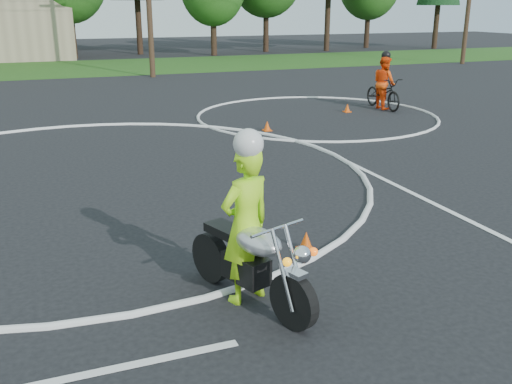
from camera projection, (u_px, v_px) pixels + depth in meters
name	position (u px, v px, depth m)	size (l,w,h in m)	color
ground	(102.00, 229.00, 9.52)	(120.00, 120.00, 0.00)	black
grass_strip	(48.00, 69.00, 33.48)	(120.00, 10.00, 0.02)	#1E4714
course_markings	(171.00, 156.00, 14.12)	(19.05, 19.05, 0.12)	silver
primary_motorcycle	(251.00, 261.00, 6.98)	(1.00, 2.18, 1.19)	black
rider_primary_grp	(246.00, 220.00, 6.94)	(0.85, 0.70, 2.21)	#A3EC18
rider_second_grp	(384.00, 89.00, 20.47)	(0.77, 2.14, 2.05)	black
traffic_cones	(281.00, 145.00, 14.74)	(20.80, 10.47, 0.30)	#E04D0B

